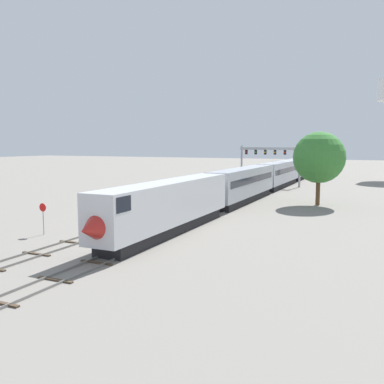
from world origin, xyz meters
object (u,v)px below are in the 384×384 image
(signal_gantry, at_px, (270,156))
(trackside_tree_left, at_px, (319,158))
(passenger_train, at_px, (280,173))
(stop_sign, at_px, (43,214))

(signal_gantry, bearing_deg, trackside_tree_left, -61.57)
(passenger_train, relative_size, signal_gantry, 9.38)
(stop_sign, bearing_deg, signal_gantry, 81.49)
(stop_sign, relative_size, trackside_tree_left, 0.29)
(passenger_train, xyz_separation_m, trackside_tree_left, (9.95, -21.88, 3.77))
(stop_sign, distance_m, trackside_tree_left, 35.70)
(stop_sign, bearing_deg, trackside_tree_left, 55.71)
(passenger_train, height_order, stop_sign, passenger_train)
(stop_sign, xyz_separation_m, trackside_tree_left, (19.95, 29.26, 4.51))
(signal_gantry, xyz_separation_m, trackside_tree_left, (12.20, -22.55, 0.55))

